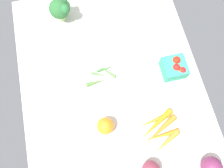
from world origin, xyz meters
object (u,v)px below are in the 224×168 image
at_px(carrot_bunch, 159,130).
at_px(okra_pile, 101,76).
at_px(berry_basket, 174,68).
at_px(red_onion_center, 212,167).
at_px(broccoli_head, 60,8).
at_px(heirloom_tomato_orange, 105,126).

bearing_deg(carrot_bunch, okra_pile, 32.64).
bearing_deg(okra_pile, berry_basket, -97.70).
relative_size(berry_basket, carrot_bunch, 0.57).
height_order(berry_basket, okra_pile, berry_basket).
distance_m(red_onion_center, okra_pile, 0.55).
distance_m(broccoli_head, carrot_bunch, 0.67).
bearing_deg(red_onion_center, okra_pile, 35.39).
bearing_deg(heirloom_tomato_orange, broccoli_head, 9.07).
distance_m(berry_basket, okra_pile, 0.31).
height_order(heirloom_tomato_orange, berry_basket, berry_basket).
bearing_deg(okra_pile, broccoli_head, 19.34).
xyz_separation_m(heirloom_tomato_orange, okra_pile, (0.22, -0.03, -0.03)).
relative_size(broccoli_head, berry_basket, 1.28).
relative_size(broccoli_head, carrot_bunch, 0.73).
distance_m(heirloom_tomato_orange, carrot_bunch, 0.21).
height_order(red_onion_center, okra_pile, red_onion_center).
relative_size(red_onion_center, berry_basket, 0.82).
distance_m(heirloom_tomato_orange, berry_basket, 0.38).
height_order(berry_basket, carrot_bunch, berry_basket).
xyz_separation_m(red_onion_center, berry_basket, (0.41, 0.01, -0.00)).
height_order(broccoli_head, carrot_bunch, broccoli_head).
height_order(red_onion_center, carrot_bunch, red_onion_center).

